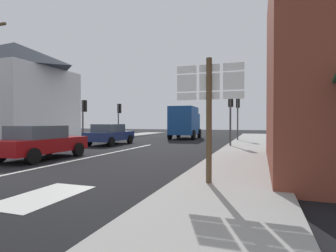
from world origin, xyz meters
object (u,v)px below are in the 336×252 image
(sedan_near, at_px, (41,142))
(sedan_far, at_px, (110,134))
(traffic_light_far_right, at_px, (238,108))
(traffic_light_far_left, at_px, (119,113))
(traffic_light_near_right, at_px, (231,107))
(delivery_truck, at_px, (185,122))
(route_sign_post, at_px, (209,107))
(traffic_light_near_left, at_px, (84,111))

(sedan_near, bearing_deg, sedan_far, 98.46)
(traffic_light_far_right, xyz_separation_m, traffic_light_far_left, (-11.20, 0.09, -0.24))
(sedan_near, bearing_deg, traffic_light_near_right, 48.45)
(sedan_far, xyz_separation_m, traffic_light_far_left, (-2.79, 6.33, 1.74))
(sedan_far, xyz_separation_m, delivery_truck, (3.27, 8.30, 0.89))
(traffic_light_far_left, bearing_deg, traffic_light_far_right, -0.45)
(sedan_near, distance_m, traffic_light_near_right, 11.12)
(route_sign_post, bearing_deg, traffic_light_far_right, 92.14)
(sedan_near, height_order, sedan_far, same)
(route_sign_post, distance_m, traffic_light_far_left, 20.42)
(route_sign_post, bearing_deg, sedan_far, 131.18)
(traffic_light_near_right, xyz_separation_m, traffic_light_far_right, (0.00, 5.63, 0.16))
(traffic_light_near_right, bearing_deg, traffic_light_far_left, 152.97)
(route_sign_post, height_order, traffic_light_near_right, traffic_light_near_right)
(route_sign_post, bearing_deg, sedan_near, 160.94)
(traffic_light_near_right, xyz_separation_m, traffic_light_near_left, (-11.20, 0.21, -0.13))
(sedan_far, relative_size, route_sign_post, 1.31)
(traffic_light_near_left, bearing_deg, traffic_light_far_left, 90.00)
(delivery_truck, bearing_deg, traffic_light_near_left, -129.09)
(sedan_far, distance_m, route_sign_post, 13.76)
(sedan_far, xyz_separation_m, route_sign_post, (9.02, -10.31, 1.24))
(traffic_light_far_left, bearing_deg, sedan_far, -66.19)
(route_sign_post, xyz_separation_m, traffic_light_near_right, (-0.62, 10.93, 0.58))
(delivery_truck, bearing_deg, traffic_light_far_left, -162.02)
(route_sign_post, height_order, traffic_light_far_left, traffic_light_far_left)
(route_sign_post, bearing_deg, delivery_truck, 107.16)
(traffic_light_far_right, bearing_deg, delivery_truck, 158.14)
(traffic_light_far_right, relative_size, traffic_light_near_left, 1.12)
(sedan_far, bearing_deg, delivery_truck, 68.48)
(traffic_light_far_left, relative_size, traffic_light_near_left, 1.02)
(traffic_light_near_left, bearing_deg, sedan_far, -16.60)
(traffic_light_near_right, height_order, traffic_light_far_right, traffic_light_far_right)
(sedan_near, bearing_deg, route_sign_post, -19.06)
(route_sign_post, relative_size, traffic_light_far_left, 0.95)
(sedan_near, bearing_deg, traffic_light_far_right, 62.26)
(traffic_light_far_right, distance_m, traffic_light_far_left, 11.20)
(traffic_light_near_right, relative_size, traffic_light_far_right, 0.94)
(sedan_near, bearing_deg, traffic_light_far_left, 105.74)
(traffic_light_far_left, bearing_deg, traffic_light_near_left, -90.00)
(sedan_near, height_order, route_sign_post, route_sign_post)
(sedan_near, distance_m, traffic_light_far_right, 15.75)
(traffic_light_near_left, bearing_deg, delivery_truck, 50.91)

